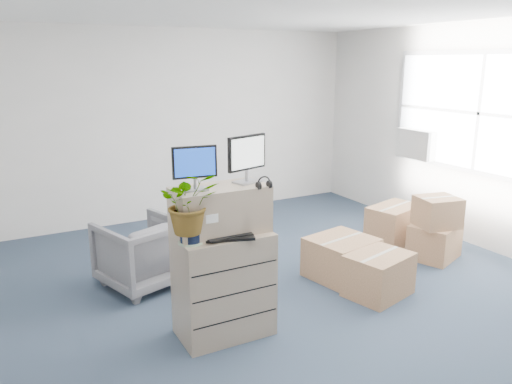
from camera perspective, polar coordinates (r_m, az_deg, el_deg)
ground at (r=4.94m, az=4.97°, el=-13.41°), size 7.00×7.00×0.00m
wall_back at (r=7.58m, az=-9.68°, el=7.53°), size 6.00×0.02×2.80m
window at (r=6.81m, az=24.29°, el=8.19°), size 0.07×2.72×1.52m
ac_unit at (r=7.38m, az=17.96°, el=5.26°), size 0.24×0.60×0.40m
filing_cabinet_lower at (r=4.37m, az=-3.71°, el=-10.48°), size 0.80×0.49×0.92m
filing_cabinet_upper at (r=4.18m, az=-4.10°, el=-2.02°), size 0.80×0.41×0.40m
monitor_left at (r=3.99m, az=-7.01°, el=3.03°), size 0.36×0.16×0.36m
monitor_right at (r=4.20m, az=-1.04°, el=4.10°), size 0.40×0.21×0.41m
headphones at (r=4.09m, az=0.91°, el=1.02°), size 0.12×0.01×0.12m
keyboard at (r=4.08m, az=-3.30°, el=-5.17°), size 0.47×0.31×0.02m
mouse at (r=4.25m, az=0.55°, el=-4.24°), size 0.10×0.08×0.03m
water_bottle at (r=4.25m, az=-2.50°, el=-2.86°), size 0.06×0.06×0.23m
phone_dock at (r=4.24m, az=-4.37°, el=-3.98°), size 0.06×0.05×0.13m
external_drive at (r=4.44m, az=-0.92°, el=-3.30°), size 0.19×0.17×0.05m
tissue_box at (r=4.38m, az=0.16°, el=-2.73°), size 0.21×0.15×0.07m
potted_plant at (r=3.93m, az=-7.59°, el=-2.09°), size 0.55×0.59×0.48m
office_chair at (r=5.43m, az=-12.96°, el=-6.44°), size 0.96×0.93×0.80m
cardboard_boxes at (r=6.04m, az=14.99°, el=-5.73°), size 2.08×1.68×0.78m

